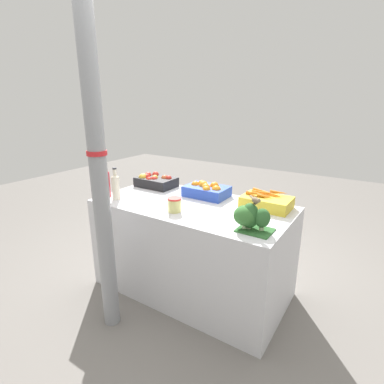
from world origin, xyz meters
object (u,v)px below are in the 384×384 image
(carrot_crate, at_px, (267,201))
(juice_bottle_cloudy, at_px, (116,186))
(juice_bottle_ruby, at_px, (106,182))
(sparrow_bird, at_px, (256,200))
(broccoli_pile, at_px, (250,217))
(pickle_jar, at_px, (174,205))
(apple_crate, at_px, (155,181))
(orange_crate, at_px, (207,190))
(support_pole, at_px, (98,171))

(carrot_crate, xyz_separation_m, juice_bottle_cloudy, (-1.14, -0.49, 0.06))
(juice_bottle_ruby, height_order, sparrow_bird, juice_bottle_ruby)
(broccoli_pile, xyz_separation_m, sparrow_bird, (0.03, 0.01, 0.12))
(carrot_crate, relative_size, juice_bottle_ruby, 1.19)
(pickle_jar, bearing_deg, broccoli_pile, -0.27)
(juice_bottle_cloudy, bearing_deg, juice_bottle_ruby, 180.00)
(apple_crate, relative_size, broccoli_pile, 1.47)
(apple_crate, height_order, orange_crate, orange_crate)
(broccoli_pile, bearing_deg, juice_bottle_ruby, -178.80)
(juice_bottle_ruby, height_order, juice_bottle_cloudy, juice_bottle_ruby)
(juice_bottle_cloudy, bearing_deg, carrot_crate, 23.16)
(apple_crate, distance_m, sparrow_bird, 1.30)
(juice_bottle_cloudy, distance_m, sparrow_bird, 1.23)
(support_pole, relative_size, juice_bottle_cloudy, 8.51)
(sparrow_bird, bearing_deg, juice_bottle_cloudy, -137.36)
(juice_bottle_ruby, distance_m, pickle_jar, 0.71)
(sparrow_bird, bearing_deg, apple_crate, -159.32)
(broccoli_pile, height_order, pickle_jar, broccoli_pile)
(carrot_crate, bearing_deg, pickle_jar, -140.38)
(orange_crate, distance_m, juice_bottle_cloudy, 0.78)
(juice_bottle_ruby, bearing_deg, sparrow_bird, 1.41)
(juice_bottle_cloudy, bearing_deg, orange_crate, 38.82)
(pickle_jar, bearing_deg, orange_crate, 88.31)
(juice_bottle_ruby, relative_size, juice_bottle_cloudy, 1.13)
(support_pole, bearing_deg, pickle_jar, 60.07)
(apple_crate, distance_m, orange_crate, 0.58)
(juice_bottle_cloudy, bearing_deg, broccoli_pile, 1.32)
(carrot_crate, relative_size, pickle_jar, 3.40)
(apple_crate, height_order, juice_bottle_ruby, juice_bottle_ruby)
(apple_crate, xyz_separation_m, broccoli_pile, (1.18, -0.45, 0.03))
(juice_bottle_ruby, bearing_deg, support_pole, -44.17)
(orange_crate, bearing_deg, pickle_jar, -91.69)
(broccoli_pile, relative_size, juice_bottle_cloudy, 0.92)
(apple_crate, bearing_deg, pickle_jar, -38.34)
(broccoli_pile, bearing_deg, orange_crate, 142.42)
(apple_crate, bearing_deg, broccoli_pile, -21.06)
(support_pole, height_order, carrot_crate, support_pole)
(juice_bottle_ruby, distance_m, juice_bottle_cloudy, 0.12)
(orange_crate, bearing_deg, broccoli_pile, -37.58)
(carrot_crate, distance_m, broccoli_pile, 0.47)
(juice_bottle_cloudy, relative_size, pickle_jar, 2.53)
(juice_bottle_ruby, relative_size, sparrow_bird, 2.82)
(sparrow_bird, bearing_deg, juice_bottle_ruby, -137.50)
(apple_crate, relative_size, juice_bottle_cloudy, 1.34)
(sparrow_bird, bearing_deg, carrot_crate, 141.10)
(apple_crate, xyz_separation_m, carrot_crate, (1.13, 0.01, -0.01))
(juice_bottle_cloudy, bearing_deg, sparrow_bird, 1.54)
(juice_bottle_ruby, bearing_deg, carrot_crate, 21.22)
(apple_crate, xyz_separation_m, sparrow_bird, (1.21, -0.45, 0.15))
(apple_crate, height_order, broccoli_pile, broccoli_pile)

